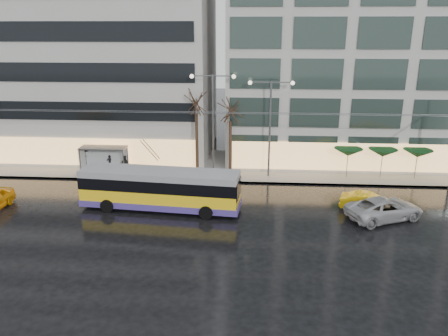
{
  "coord_description": "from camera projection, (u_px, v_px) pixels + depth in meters",
  "views": [
    {
      "loc": [
        5.52,
        -26.84,
        13.08
      ],
      "look_at": [
        3.36,
        5.0,
        2.69
      ],
      "focal_mm": 35.0,
      "sensor_mm": 36.0,
      "label": 1
    }
  ],
  "objects": [
    {
      "name": "kerb",
      "position": [
        212.0,
        182.0,
        38.3
      ],
      "size": [
        80.0,
        0.1,
        0.15
      ],
      "primitive_type": "cube",
      "color": "slate",
      "rests_on": "ground"
    },
    {
      "name": "sidewalk",
      "position": [
        216.0,
        165.0,
        43.0
      ],
      "size": [
        80.0,
        10.0,
        0.15
      ],
      "primitive_type": "cube",
      "color": "gray",
      "rests_on": "ground"
    },
    {
      "name": "sedan_silver",
      "position": [
        385.0,
        209.0,
        30.9
      ],
      "size": [
        6.15,
        4.55,
        1.55
      ],
      "primitive_type": "imported",
      "rotation": [
        0.0,
        0.0,
        1.97
      ],
      "color": "#ADAEB2",
      "rests_on": "ground"
    },
    {
      "name": "tree_a",
      "position": [
        196.0,
        98.0,
        38.08
      ],
      "size": [
        3.2,
        3.2,
        8.4
      ],
      "color": "black",
      "rests_on": "sidewalk"
    },
    {
      "name": "building_right",
      "position": [
        393.0,
        31.0,
        42.75
      ],
      "size": [
        32.0,
        14.0,
        25.0
      ],
      "primitive_type": "cube",
      "color": "#AAA7A2",
      "rests_on": "sidewalk"
    },
    {
      "name": "catenary",
      "position": [
        198.0,
        138.0,
        36.02
      ],
      "size": [
        42.24,
        5.12,
        7.0
      ],
      "color": "#595B60",
      "rests_on": "ground"
    },
    {
      "name": "parasol_c",
      "position": [
        418.0,
        154.0,
        38.26
      ],
      "size": [
        2.5,
        2.5,
        2.65
      ],
      "color": "#595B60",
      "rests_on": "sidewalk"
    },
    {
      "name": "parasol_a",
      "position": [
        348.0,
        152.0,
        38.64
      ],
      "size": [
        2.5,
        2.5,
        2.65
      ],
      "color": "#595B60",
      "rests_on": "sidewalk"
    },
    {
      "name": "pedestrian_c",
      "position": [
        86.0,
        158.0,
        40.94
      ],
      "size": [
        1.07,
        0.9,
        2.11
      ],
      "color": "black",
      "rests_on": "sidewalk"
    },
    {
      "name": "ground",
      "position": [
        170.0,
        227.0,
        29.87
      ],
      "size": [
        140.0,
        140.0,
        0.0
      ],
      "primitive_type": "plane",
      "color": "black",
      "rests_on": "ground"
    },
    {
      "name": "taxi_b",
      "position": [
        369.0,
        203.0,
        32.16
      ],
      "size": [
        4.38,
        2.73,
        1.36
      ],
      "primitive_type": "imported",
      "rotation": [
        0.0,
        0.0,
        1.23
      ],
      "color": "yellow",
      "rests_on": "ground"
    },
    {
      "name": "street_lamp_far",
      "position": [
        270.0,
        115.0,
        37.89
      ],
      "size": [
        3.96,
        0.36,
        8.53
      ],
      "color": "#595B60",
      "rests_on": "sidewalk"
    },
    {
      "name": "tree_b",
      "position": [
        230.0,
        106.0,
        38.29
      ],
      "size": [
        3.2,
        3.2,
        7.7
      ],
      "color": "black",
      "rests_on": "sidewalk"
    },
    {
      "name": "trolleybus",
      "position": [
        160.0,
        190.0,
        32.36
      ],
      "size": [
        12.01,
        5.12,
        5.49
      ],
      "color": "yellow",
      "rests_on": "ground"
    },
    {
      "name": "street_lamp_near",
      "position": [
        213.0,
        111.0,
        38.13
      ],
      "size": [
        3.96,
        0.36,
        9.03
      ],
      "color": "#595B60",
      "rests_on": "sidewalk"
    },
    {
      "name": "building_left",
      "position": [
        48.0,
        46.0,
        45.47
      ],
      "size": [
        34.0,
        14.0,
        22.0
      ],
      "primitive_type": "cube",
      "color": "#AAA7A2",
      "rests_on": "sidewalk"
    },
    {
      "name": "parasol_b",
      "position": [
        383.0,
        153.0,
        38.45
      ],
      "size": [
        2.5,
        2.5,
        2.65
      ],
      "color": "#595B60",
      "rests_on": "sidewalk"
    },
    {
      "name": "pedestrian_a",
      "position": [
        109.0,
        156.0,
        40.49
      ],
      "size": [
        1.13,
        1.14,
        2.19
      ],
      "color": "black",
      "rests_on": "sidewalk"
    },
    {
      "name": "pedestrian_b",
      "position": [
        125.0,
        164.0,
        40.27
      ],
      "size": [
        0.8,
        0.62,
        1.63
      ],
      "color": "black",
      "rests_on": "sidewalk"
    },
    {
      "name": "bus_shelter",
      "position": [
        100.0,
        154.0,
        39.94
      ],
      "size": [
        4.2,
        1.6,
        2.51
      ],
      "color": "#595B60",
      "rests_on": "sidewalk"
    }
  ]
}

